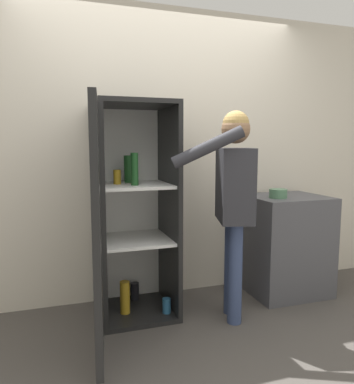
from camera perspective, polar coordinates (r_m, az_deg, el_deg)
ground_plane at (r=2.80m, az=3.57°, el=-22.08°), size 12.00×12.00×0.00m
wall_back at (r=3.37m, az=-2.50°, el=5.65°), size 7.00×0.06×2.55m
refrigerator at (r=2.89m, az=-7.72°, el=-3.36°), size 0.72×1.21×1.69m
person at (r=2.89m, az=8.59°, el=0.36°), size 0.73×0.55×1.62m
counter at (r=3.64m, az=16.17°, el=-7.66°), size 0.69×0.61×0.90m
bowl at (r=3.39m, az=15.15°, el=-0.24°), size 0.16×0.16×0.08m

